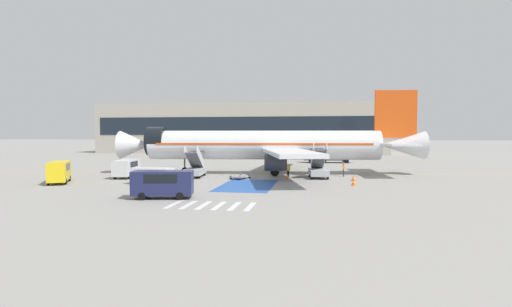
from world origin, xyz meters
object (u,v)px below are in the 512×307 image
Objects in this scene: fuel_tanker at (327,154)px; baggage_cart at (240,177)px; traffic_cone_0 at (287,176)px; airliner at (268,145)px; traffic_cone_1 at (354,183)px; boarding_stairs_forward at (195,169)px; service_van_2 at (126,167)px; boarding_stairs_aft at (318,169)px; service_van_3 at (152,174)px; service_van_0 at (59,170)px; ground_crew_1 at (288,169)px; traffic_cone_2 at (354,178)px; terminal_building at (239,129)px; ground_crew_0 at (343,168)px; service_van_1 at (163,182)px.

baggage_cart is (-10.96, -28.92, -1.45)m from fuel_tanker.
baggage_cart reaches higher than traffic_cone_0.
airliner is 7.01m from traffic_cone_0.
fuel_tanker is 33.40m from traffic_cone_1.
boarding_stairs_forward is 1.03× the size of service_van_2.
boarding_stairs_aft is 1.20× the size of service_van_3.
service_van_0 is at bearing -134.00° from service_van_2.
boarding_stairs_forward is 1.20× the size of service_van_3.
service_van_0 is 3.38× the size of ground_crew_1.
airliner is 10.63m from boarding_stairs_forward.
boarding_stairs_aft reaches higher than fuel_tanker.
service_van_3 is 22.63m from traffic_cone_2.
airliner is at bearing -74.61° from terminal_building.
traffic_cone_0 is at bearing -145.14° from baggage_cart.
service_van_0 is 70.31m from terminal_building.
service_van_2 is at bearing -128.21° from service_van_3.
boarding_stairs_forward is 15.49m from boarding_stairs_aft.
airliner reaches higher than service_van_3.
service_van_0 is 3.07× the size of ground_crew_0.
boarding_stairs_aft reaches higher than traffic_cone_2.
boarding_stairs_aft is 23.84m from service_van_2.
ground_crew_1 is 0.02× the size of terminal_building.
airliner is at bearing 133.86° from traffic_cone_1.
fuel_tanker reaches higher than traffic_cone_0.
service_van_2 is at bearing -91.26° from terminal_building.
airliner is at bearing 145.39° from service_van_3.
service_van_3 is 1.51× the size of baggage_cart.
boarding_stairs_forward reaches higher than traffic_cone_2.
baggage_cart is 6.43m from ground_crew_1.
service_van_0 is at bearing -166.52° from boarding_stairs_aft.
traffic_cone_1 is (21.41, 2.12, -0.76)m from service_van_3.
traffic_cone_1 is (7.47, -7.51, -0.62)m from ground_crew_1.
boarding_stairs_aft is (15.41, 1.57, 0.05)m from boarding_stairs_forward.
airliner is 8.26m from boarding_stairs_aft.
fuel_tanker is at bearing 94.71° from traffic_cone_2.
airliner is 5.37m from ground_crew_1.
airliner is 66.81× the size of traffic_cone_1.
ground_crew_1 is 2.51× the size of traffic_cone_2.
baggage_cart is 13.36m from traffic_cone_2.
traffic_cone_1 is at bearing -0.08° from fuel_tanker.
baggage_cart reaches higher than traffic_cone_1.
traffic_cone_0 is (2.99, -5.21, -3.61)m from airliner.
terminal_building is (-22.18, 59.95, 5.82)m from boarding_stairs_aft.
terminal_building is at bearing -148.40° from fuel_tanker.
service_van_3 is at bearing -112.74° from boarding_stairs_forward.
service_van_1 is at bearing 99.29° from baggage_cart.
airliner is at bearing 5.05° from service_van_0.
ground_crew_0 is at bearing -137.31° from baggage_cart.
service_van_3 is at bearing -23.40° from service_van_0.
service_van_0 is at bearing 43.32° from baggage_cart.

